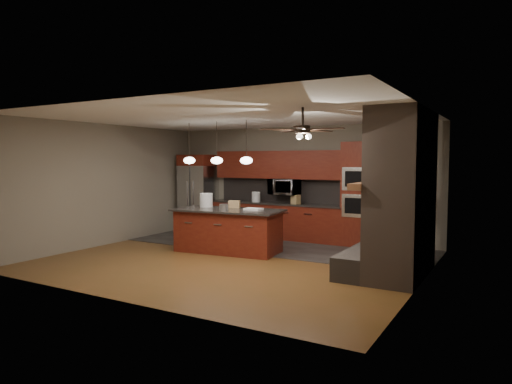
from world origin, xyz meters
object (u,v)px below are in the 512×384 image
Objects in this scene: refrigerator at (198,193)px; counter_box at (296,199)px; microwave at (284,187)px; oven_tower at (361,194)px; white_bucket at (206,200)px; cardboard_box at (234,204)px; paint_can at (224,207)px; kitchen_island at (228,230)px; counter_bucket at (256,197)px; paint_tray at (253,209)px.

refrigerator is 2.96m from counter_box.
refrigerator is 9.66× the size of counter_box.
microwave is 0.47m from counter_box.
white_bucket is (-2.94, -1.93, -0.12)m from oven_tower.
paint_can is at bearing -104.77° from cardboard_box.
kitchen_island is at bearing -40.80° from refrigerator.
counter_bucket is at bearing 103.23° from paint_can.
white_bucket is 1.21m from paint_tray.
white_bucket reaches higher than paint_can.
paint_can is 0.62m from paint_tray.
cardboard_box is (-0.33, -1.81, -0.30)m from microwave.
microwave is at bearing 178.34° from oven_tower.
counter_bucket is at bearing 117.46° from paint_tray.
white_bucket reaches higher than counter_bucket.
paint_can is (-0.26, -2.33, -0.32)m from microwave.
refrigerator reaches higher than paint_can.
paint_can is at bearing -25.98° from white_bucket.
refrigerator is 5.84× the size of paint_tray.
white_bucket is at bearing -105.77° from counter_box.
microwave is 3.78× the size of paint_can.
oven_tower is 3.52m from white_bucket.
counter_box is at bearing 65.96° from kitchen_island.
microwave is 3.01× the size of cardboard_box.
white_bucket is at bearing 172.35° from cardboard_box.
paint_can reaches higher than kitchen_island.
oven_tower is 1.98m from microwave.
paint_tray is 1.44× the size of counter_bucket.
counter_box is at bearing 45.20° from cardboard_box.
microwave is at bearing 64.06° from white_bucket.
refrigerator is 1.81m from counter_bucket.
microwave reaches higher than kitchen_island.
refrigerator is at bearing -179.08° from oven_tower.
oven_tower is at bearing 14.35° from cardboard_box.
counter_bucket reaches higher than cardboard_box.
kitchen_island is 9.63× the size of counter_bucket.
microwave is 2.22m from white_bucket.
counter_bucket is (-0.54, 2.28, 0.04)m from paint_can.
white_bucket reaches higher than cardboard_box.
microwave reaches higher than paint_can.
cardboard_box is at bearing -142.75° from oven_tower.
counter_box is (0.65, 2.02, 0.54)m from kitchen_island.
oven_tower is at bearing 0.92° from refrigerator.
oven_tower is 6.58× the size of paint_tray.
cardboard_box is (-0.04, 0.31, 0.53)m from kitchen_island.
refrigerator is 2.47m from white_bucket.
white_bucket is at bearing -95.10° from counter_bucket.
counter_box is (1.32, 1.88, -0.07)m from white_bucket.
white_bucket reaches higher than counter_box.
refrigerator is (-4.57, -0.07, -0.13)m from oven_tower.
counter_bucket is at bearing -176.39° from microwave.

